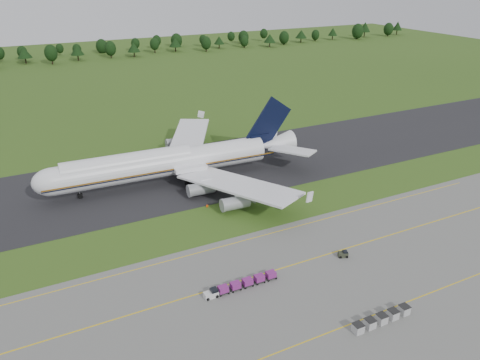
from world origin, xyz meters
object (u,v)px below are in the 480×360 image
utility_cart (343,254)px  edge_markers (233,200)px  aircraft (169,162)px  baggage_train (240,284)px  uld_row (382,319)px

utility_cart → edge_markers: 32.57m
aircraft → edge_markers: 21.06m
baggage_train → aircraft: bearing=85.6°
baggage_train → utility_cart: (22.57, -0.23, -0.28)m
utility_cart → baggage_train: bearing=179.4°
aircraft → uld_row: bearing=-79.4°
utility_cart → uld_row: 18.94m
baggage_train → utility_cart: baggage_train is taller
aircraft → utility_cart: (18.84, -49.05, -5.15)m
baggage_train → uld_row: size_ratio=1.26×
edge_markers → utility_cart: bearing=-74.4°
baggage_train → uld_row: 24.37m
uld_row → baggage_train: bearing=132.0°
baggage_train → uld_row: (16.31, -18.10, 0.01)m
aircraft → edge_markers: bearing=-60.4°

